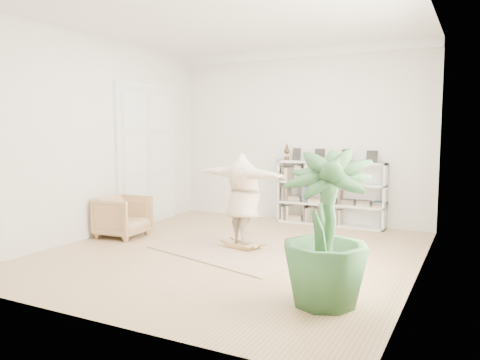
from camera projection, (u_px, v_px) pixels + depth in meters
The scene contains 9 objects.
floor at pixel (232, 252), 7.39m from camera, with size 6.00×6.00×0.00m, color olive.
room_shell at pixel (299, 53), 9.62m from camera, with size 6.00×6.00×6.00m.
doors at pixel (146, 156), 9.62m from camera, with size 0.09×1.78×2.92m.
bookshelf at pixel (330, 194), 9.48m from camera, with size 2.20×0.35×1.64m.
armchair at pixel (123, 216), 8.48m from camera, with size 0.79×0.81×0.74m, color tan.
rug at pixel (243, 248), 7.60m from camera, with size 2.50×2.00×0.02m, color tan.
rocker_board at pixel (243, 245), 7.60m from camera, with size 0.59×0.44×0.11m.
person at pixel (243, 196), 7.51m from camera, with size 1.81×0.49×1.47m, color beige.
houseplant at pixel (326, 228), 5.09m from camera, with size 0.96×0.96×1.71m, color #285028.
Camera 1 is at (3.42, -6.37, 1.91)m, focal length 35.00 mm.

